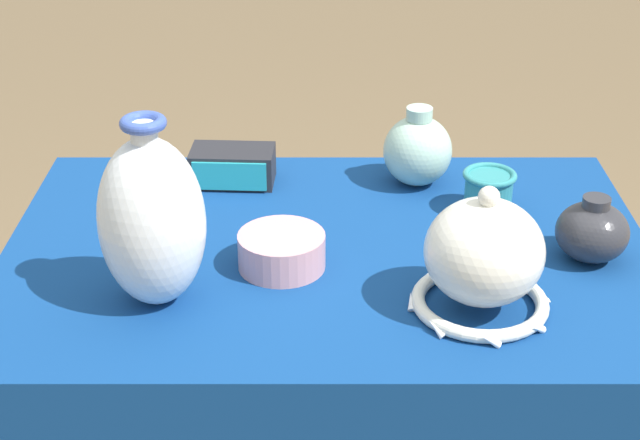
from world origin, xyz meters
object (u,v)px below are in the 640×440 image
Objects in this scene: vase_tall_bulbous at (154,221)px; pot_squat_rose at (284,251)px; cup_wide_teal at (491,190)px; vase_dome_bell at (486,259)px; jar_round_charcoal at (594,232)px; jar_round_celadon at (420,150)px; mosaic_tile_box at (235,166)px.

vase_tall_bulbous reaches higher than pot_squat_rose.
cup_wide_teal is at bearing 28.44° from vase_tall_bulbous.
vase_dome_bell is 1.84× the size of jar_round_charcoal.
jar_round_charcoal is (0.15, -0.18, 0.01)m from cup_wide_teal.
jar_round_charcoal is at bearing -50.19° from cup_wide_teal.
cup_wide_teal is 0.18m from jar_round_celadon.
vase_dome_bell is at bearing -82.51° from jar_round_celadon.
cup_wide_teal is at bearing -11.74° from mosaic_tile_box.
vase_tall_bulbous is 0.25m from pot_squat_rose.
vase_dome_bell is 0.46m from jar_round_celadon.
jar_round_charcoal is (0.72, 0.13, -0.09)m from vase_tall_bulbous.
vase_dome_bell reaches higher than cup_wide_teal.
pot_squat_rose is 0.42m from jar_round_celadon.
vase_dome_bell reaches higher than jar_round_celadon.
jar_round_celadon reaches higher than pot_squat_rose.
pot_squat_rose is at bearing -176.92° from jar_round_charcoal.
jar_round_charcoal reaches higher than pot_squat_rose.
vase_dome_bell is 2.27× the size of cup_wide_teal.
vase_dome_bell is (0.51, -0.02, -0.05)m from vase_tall_bulbous.
vase_dome_bell reaches higher than mosaic_tile_box.
mosaic_tile_box is at bearing 79.06° from vase_tall_bulbous.
jar_round_charcoal is 0.78× the size of jar_round_celadon.
cup_wide_teal is at bearing -45.32° from jar_round_celadon.
vase_dome_bell is 1.36× the size of mosaic_tile_box.
mosaic_tile_box is (-0.43, 0.46, -0.05)m from vase_dome_bell.
jar_round_charcoal is at bearing 10.40° from vase_tall_bulbous.
cup_wide_teal is 0.81× the size of jar_round_charcoal.
vase_tall_bulbous reaches higher than mosaic_tile_box.
cup_wide_teal is at bearing 79.42° from vase_dome_bell.
vase_dome_bell is at bearing -44.40° from mosaic_tile_box.
vase_dome_bell is at bearing -100.58° from cup_wide_teal.
pot_squat_rose is (-0.53, -0.03, -0.02)m from jar_round_charcoal.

